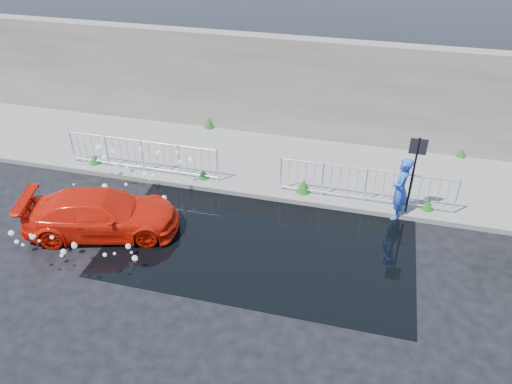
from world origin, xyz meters
TOP-DOWN VIEW (x-y plane):
  - ground at (0.00, 0.00)m, footprint 90.00×90.00m
  - pavement at (0.00, 5.00)m, footprint 30.00×4.00m
  - curb at (0.00, 3.00)m, footprint 30.00×0.25m
  - retaining_wall at (0.00, 7.20)m, footprint 30.00×0.60m
  - puddle at (0.50, 1.00)m, footprint 8.00×5.00m
  - sign_post at (4.20, 3.10)m, footprint 0.45×0.06m
  - railing_left at (-4.00, 3.35)m, footprint 5.05×0.05m
  - railing_right at (3.00, 3.35)m, footprint 5.05×0.05m
  - weeds at (-0.12, 4.53)m, footprint 12.17×3.93m
  - water_spray at (-3.77, 1.52)m, footprint 3.36×5.45m
  - red_car at (-3.78, 0.31)m, footprint 4.40×2.74m
  - person at (3.94, 3.00)m, footprint 0.53×0.74m

SIDE VIEW (x-z plane):
  - ground at x=0.00m, z-range 0.00..0.00m
  - puddle at x=0.50m, z-range 0.00..0.01m
  - pavement at x=0.00m, z-range 0.00..0.15m
  - curb at x=0.00m, z-range 0.00..0.16m
  - weeds at x=-0.12m, z-range 0.11..0.54m
  - red_car at x=-3.78m, z-range 0.00..1.19m
  - railing_left at x=-4.00m, z-range 0.19..1.29m
  - railing_right at x=3.00m, z-range 0.19..1.29m
  - water_spray at x=-3.77m, z-range 0.22..1.29m
  - person at x=3.94m, z-range 0.00..1.89m
  - sign_post at x=4.20m, z-range 0.47..2.97m
  - retaining_wall at x=0.00m, z-range 0.15..3.65m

